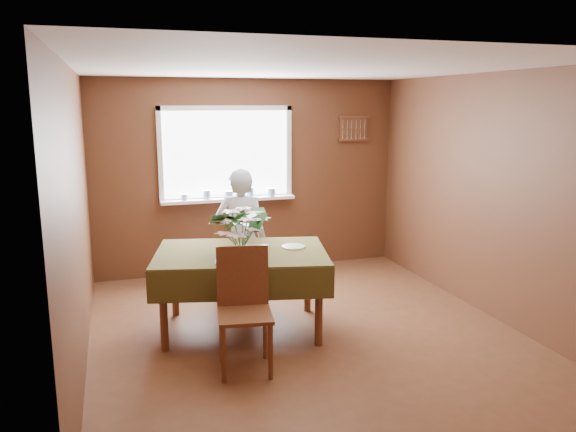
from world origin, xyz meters
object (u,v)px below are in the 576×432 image
object	(u,v)px
dining_table	(241,261)
chair_far	(232,257)
flower_bouquet	(241,226)
seated_woman	(241,237)
chair_near	(244,304)

from	to	relation	value
dining_table	chair_far	distance (m)	0.90
dining_table	flower_bouquet	size ratio (longest dim) A/B	3.38
dining_table	seated_woman	bearing A→B (deg)	90.00
seated_woman	chair_near	bearing A→B (deg)	98.60
chair_far	dining_table	bearing A→B (deg)	111.32
chair_near	seated_woman	distance (m)	1.55
seated_woman	flower_bouquet	distance (m)	1.07
dining_table	seated_woman	size ratio (longest dim) A/B	1.22
seated_woman	chair_far	bearing A→B (deg)	-42.04
chair_far	flower_bouquet	world-z (taller)	flower_bouquet
flower_bouquet	chair_far	bearing A→B (deg)	82.64
dining_table	seated_woman	xyz separation A→B (m)	(0.16, 0.73, 0.06)
chair_far	chair_near	xyz separation A→B (m)	(-0.25, -1.64, 0.06)
chair_near	seated_woman	bearing A→B (deg)	86.60
chair_near	flower_bouquet	bearing A→B (deg)	87.57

